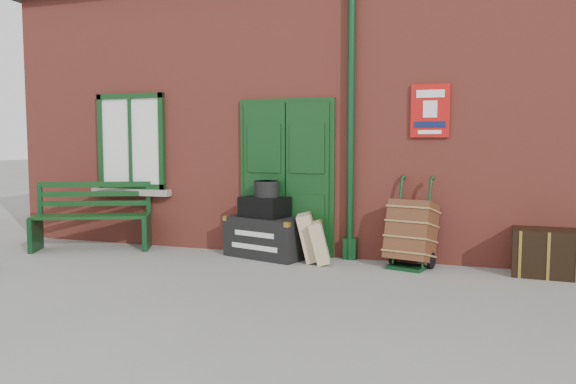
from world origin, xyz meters
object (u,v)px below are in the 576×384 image
at_px(porter_trolley, 411,233).
at_px(dark_trunk, 547,253).
at_px(houdini_trunk, 268,237).
at_px(bench, 93,214).

relative_size(porter_trolley, dark_trunk, 1.46).
xyz_separation_m(porter_trolley, dark_trunk, (1.64, 0.03, -0.16)).
bearing_deg(dark_trunk, houdini_trunk, -177.20).
bearing_deg(bench, dark_trunk, -21.42).
xyz_separation_m(bench, dark_trunk, (6.41, 0.31, -0.25)).
xyz_separation_m(bench, porter_trolley, (4.78, 0.28, -0.08)).
distance_m(houdini_trunk, porter_trolley, 2.02).
distance_m(bench, houdini_trunk, 2.79).
bearing_deg(houdini_trunk, porter_trolley, 16.02).
height_order(bench, porter_trolley, porter_trolley).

